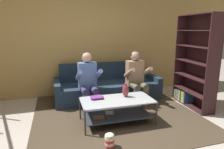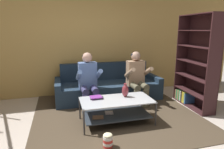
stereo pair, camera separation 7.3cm
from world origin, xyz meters
name	(u,v)px [view 1 (the left image)]	position (x,y,z in m)	size (l,w,h in m)	color
ground	(121,138)	(0.00, 0.00, 0.00)	(16.80, 16.80, 0.00)	beige
back_partition	(91,38)	(0.00, 2.46, 1.45)	(8.40, 0.12, 2.90)	tan
couch	(107,87)	(0.27, 1.89, 0.27)	(2.50, 0.92, 0.84)	#213347
person_seated_left	(88,79)	(-0.28, 1.35, 0.64)	(0.50, 0.58, 1.19)	#36355E
person_seated_right	(137,76)	(0.82, 1.35, 0.64)	(0.50, 0.58, 1.18)	brown
coffee_table	(117,107)	(0.09, 0.52, 0.30)	(1.28, 0.65, 0.44)	#B8BDC3
area_rug	(113,110)	(0.19, 1.08, 0.01)	(3.15, 3.31, 0.01)	#47392A
vase	(126,90)	(0.30, 0.63, 0.56)	(0.12, 0.12, 0.25)	maroon
book_stack	(97,98)	(-0.24, 0.67, 0.46)	(0.25, 0.19, 0.04)	#2A2330
bookshelf	(195,68)	(2.00, 0.91, 0.85)	(0.35, 1.12, 1.97)	#371D1F
popcorn_tub	(110,140)	(-0.24, -0.21, 0.11)	(0.14, 0.14, 0.22)	red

